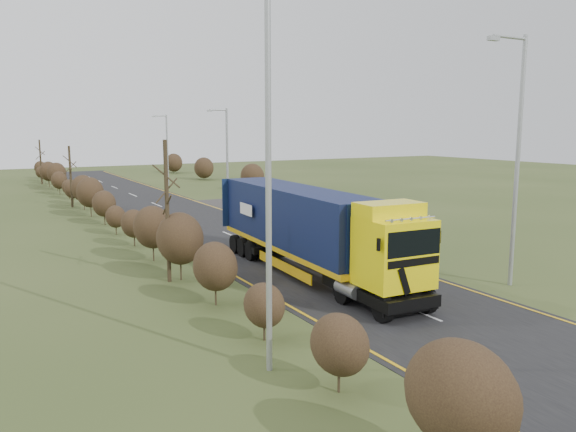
% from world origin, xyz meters
% --- Properties ---
extents(ground, '(160.00, 160.00, 0.00)m').
position_xyz_m(ground, '(0.00, 0.00, 0.00)').
color(ground, '#37471E').
rests_on(ground, ground).
extents(road, '(8.00, 120.00, 0.02)m').
position_xyz_m(road, '(0.00, 10.00, 0.01)').
color(road, black).
rests_on(road, ground).
extents(layby, '(6.00, 18.00, 0.02)m').
position_xyz_m(layby, '(6.50, 20.00, 0.01)').
color(layby, '#2D2A28').
rests_on(layby, ground).
extents(lane_markings, '(7.52, 116.00, 0.01)m').
position_xyz_m(lane_markings, '(0.00, 9.69, 0.03)').
color(lane_markings, gold).
rests_on(lane_markings, road).
extents(hedgerow, '(2.24, 102.04, 6.05)m').
position_xyz_m(hedgerow, '(-6.00, 7.89, 1.62)').
color(hedgerow, black).
rests_on(hedgerow, ground).
extents(lorry, '(2.97, 14.24, 3.94)m').
position_xyz_m(lorry, '(-0.80, 1.89, 2.24)').
color(lorry, black).
rests_on(lorry, ground).
extents(car_red_hatchback, '(2.66, 3.86, 1.22)m').
position_xyz_m(car_red_hatchback, '(7.14, 19.48, 0.61)').
color(car_red_hatchback, maroon).
rests_on(car_red_hatchback, ground).
extents(car_blue_sedan, '(2.98, 3.88, 1.23)m').
position_xyz_m(car_blue_sedan, '(6.81, 19.14, 0.61)').
color(car_blue_sedan, '#0C0A3A').
rests_on(car_blue_sedan, ground).
extents(streetlight_near, '(2.15, 0.20, 10.15)m').
position_xyz_m(streetlight_near, '(5.66, -3.55, 5.63)').
color(streetlight_near, '#969A9C').
rests_on(streetlight_near, ground).
extents(streetlight_mid, '(1.72, 0.18, 8.06)m').
position_xyz_m(streetlight_mid, '(4.51, 23.34, 4.41)').
color(streetlight_mid, '#969A9C').
rests_on(streetlight_mid, ground).
extents(streetlight_far, '(1.70, 0.18, 7.94)m').
position_xyz_m(streetlight_far, '(5.71, 43.05, 4.35)').
color(streetlight_far, '#969A9C').
rests_on(streetlight_far, ground).
extents(left_pole, '(0.16, 0.16, 10.27)m').
position_xyz_m(left_pole, '(-6.87, -5.99, 5.14)').
color(left_pole, '#969A9C').
rests_on(left_pole, ground).
extents(speed_sign, '(0.57, 0.10, 2.08)m').
position_xyz_m(speed_sign, '(5.60, 9.51, 1.43)').
color(speed_sign, '#969A9C').
rests_on(speed_sign, ground).
extents(warning_board, '(0.63, 0.11, 1.64)m').
position_xyz_m(warning_board, '(4.75, 20.50, 0.97)').
color(warning_board, '#969A9C').
rests_on(warning_board, ground).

